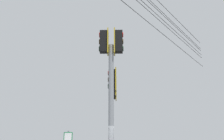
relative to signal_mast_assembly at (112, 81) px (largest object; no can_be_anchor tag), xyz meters
The scene contains 1 object.
signal_mast_assembly is the anchor object (origin of this frame).
Camera 1 is at (1.19, -8.49, 1.63)m, focal length 40.78 mm.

